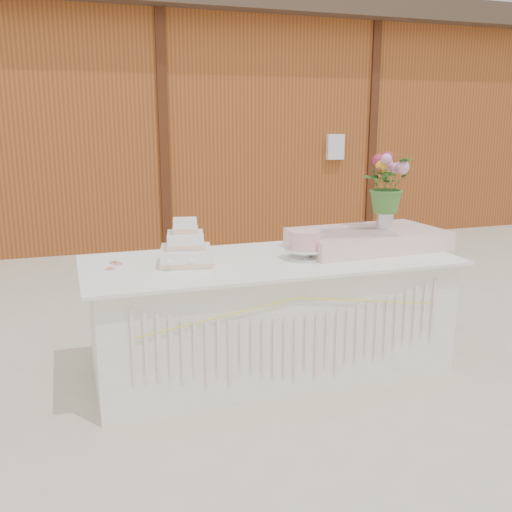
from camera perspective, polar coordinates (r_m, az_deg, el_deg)
The scene contains 9 objects.
ground at distance 3.96m, azimuth 1.41°, elevation -11.16°, with size 80.00×80.00×0.00m, color beige.
barn at distance 9.46m, azimuth -11.40°, elevation 13.22°, with size 12.60×4.60×3.30m.
cake_table at distance 3.81m, azimuth 1.47°, elevation -5.88°, with size 2.40×1.00×0.77m.
wedding_cake at distance 3.57m, azimuth -7.04°, elevation 0.73°, with size 0.38×0.38×0.29m.
pink_cake_stand at distance 3.68m, azimuth 4.91°, elevation 1.28°, with size 0.26×0.26×0.19m.
satin_runner at distance 4.08m, azimuth 11.09°, elevation 1.68°, with size 1.03×0.60×0.13m, color #FFD2CD.
flower_vase at distance 4.15m, azimuth 12.77°, elevation 3.84°, with size 0.12×0.12×0.16m, color silver.
bouquet at distance 4.12m, azimuth 12.96°, elevation 7.61°, with size 0.35×0.30×0.39m, color #3D702C.
loose_flowers at distance 3.64m, azimuth -14.15°, elevation -0.79°, with size 0.13×0.31×0.02m, color pink, non-canonical shape.
Camera 1 is at (-1.24, -3.39, 1.63)m, focal length 40.00 mm.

